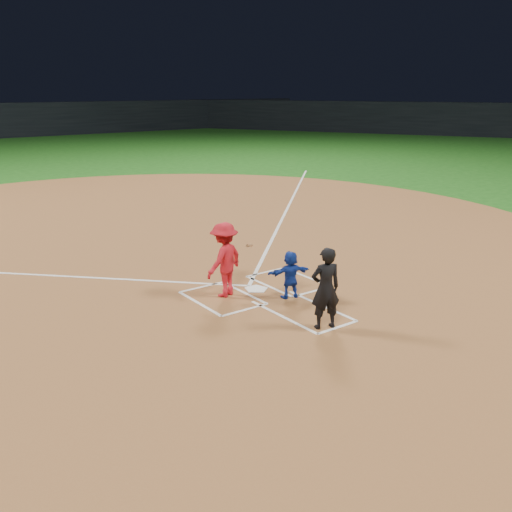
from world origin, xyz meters
TOP-DOWN VIEW (x-y plane):
  - ground at (0.00, 0.00)m, footprint 120.00×120.00m
  - home_plate_dirt at (0.00, 6.00)m, footprint 28.00×28.00m
  - stadium_wall_right at (42.00, 24.00)m, footprint 31.04×52.56m
  - home_plate at (0.00, 0.00)m, footprint 0.60×0.60m
  - catcher at (0.31, -0.89)m, footprint 1.08×0.58m
  - umpire at (-0.23, -2.64)m, footprint 0.71×0.58m
  - chalk_markings at (0.00, 5.29)m, footprint 28.35×17.32m
  - batter_at_plate at (-0.82, 0.11)m, footprint 1.55×1.00m

SIDE VIEW (x-z plane):
  - ground at x=0.00m, z-range 0.00..0.00m
  - home_plate_dirt at x=0.00m, z-range 0.00..0.01m
  - chalk_markings at x=0.00m, z-range 0.01..0.02m
  - home_plate at x=0.00m, z-range 0.01..0.03m
  - catcher at x=0.31m, z-range 0.01..1.12m
  - umpire at x=-0.23m, z-range 0.01..1.70m
  - batter_at_plate at x=-0.82m, z-range 0.01..1.75m
  - stadium_wall_right at x=42.00m, z-range 0.00..3.20m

